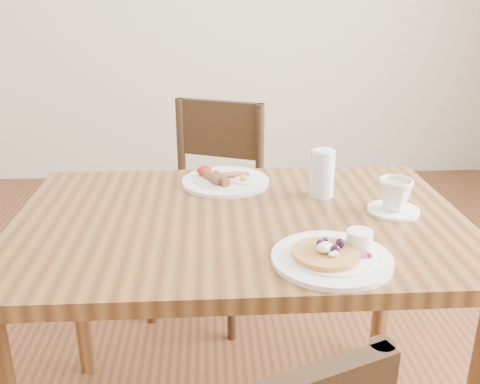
{
  "coord_description": "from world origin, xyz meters",
  "views": [
    {
      "loc": [
        -0.08,
        -1.3,
        1.32
      ],
      "look_at": [
        0.0,
        0.0,
        0.82
      ],
      "focal_mm": 40.0,
      "sensor_mm": 36.0,
      "label": 1
    }
  ],
  "objects": [
    {
      "name": "chair_far",
      "position": [
        -0.08,
        0.78,
        0.49
      ],
      "size": [
        0.55,
        0.55,
        0.88
      ],
      "rotation": [
        0.0,
        0.0,
        2.75
      ],
      "color": "#392314",
      "rests_on": "ground"
    },
    {
      "name": "dining_table",
      "position": [
        0.0,
        0.0,
        0.65
      ],
      "size": [
        1.2,
        0.8,
        0.75
      ],
      "color": "brown",
      "rests_on": "ground"
    },
    {
      "name": "water_glass",
      "position": [
        0.25,
        0.14,
        0.82
      ],
      "size": [
        0.07,
        0.07,
        0.14
      ],
      "primitive_type": "cylinder",
      "color": "silver",
      "rests_on": "dining_table"
    },
    {
      "name": "pancake_plate",
      "position": [
        0.19,
        -0.26,
        0.76
      ],
      "size": [
        0.27,
        0.27,
        0.06
      ],
      "color": "white",
      "rests_on": "dining_table"
    },
    {
      "name": "teacup_saucer",
      "position": [
        0.42,
        0.01,
        0.79
      ],
      "size": [
        0.14,
        0.14,
        0.09
      ],
      "color": "white",
      "rests_on": "dining_table"
    },
    {
      "name": "breakfast_plate",
      "position": [
        -0.03,
        0.26,
        0.76
      ],
      "size": [
        0.27,
        0.27,
        0.04
      ],
      "color": "white",
      "rests_on": "dining_table"
    }
  ]
}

